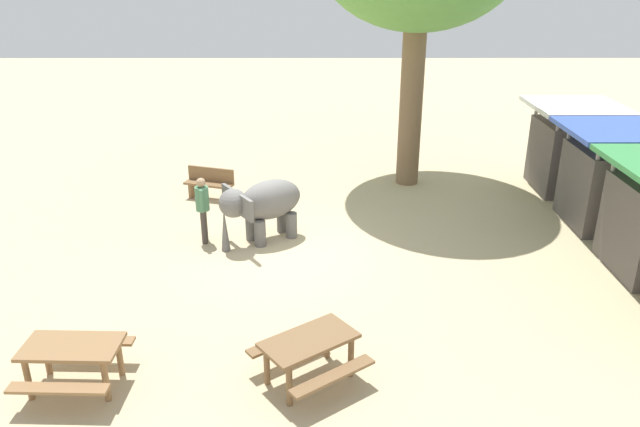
# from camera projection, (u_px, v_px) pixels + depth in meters

# --- Properties ---
(ground_plane) EXTENTS (60.00, 60.00, 0.00)m
(ground_plane) POSITION_uv_depth(u_px,v_px,m) (285.00, 251.00, 14.34)
(ground_plane) COLOR tan
(elephant) EXTENTS (1.88, 2.04, 1.48)m
(elephant) POSITION_uv_depth(u_px,v_px,m) (262.00, 204.00, 14.54)
(elephant) COLOR slate
(elephant) RESTS_ON ground_plane
(person_handler) EXTENTS (0.51, 0.32, 1.62)m
(person_handler) POSITION_uv_depth(u_px,v_px,m) (203.00, 205.00, 14.47)
(person_handler) COLOR #3F3833
(person_handler) RESTS_ON ground_plane
(wooden_bench) EXTENTS (0.81, 1.46, 0.88)m
(wooden_bench) POSITION_uv_depth(u_px,v_px,m) (210.00, 182.00, 17.34)
(wooden_bench) COLOR brown
(wooden_bench) RESTS_ON ground_plane
(picnic_table_near) EXTENTS (2.08, 2.09, 0.78)m
(picnic_table_near) POSITION_uv_depth(u_px,v_px,m) (309.00, 349.00, 9.76)
(picnic_table_near) COLOR brown
(picnic_table_near) RESTS_ON ground_plane
(picnic_table_far) EXTENTS (1.52, 1.54, 0.78)m
(picnic_table_far) POSITION_uv_depth(u_px,v_px,m) (73.00, 355.00, 9.60)
(picnic_table_far) COLOR olive
(picnic_table_far) RESTS_ON ground_plane
(market_stall_white) EXTENTS (2.50, 2.50, 2.52)m
(market_stall_white) POSITION_uv_depth(u_px,v_px,m) (570.00, 152.00, 17.80)
(market_stall_white) COLOR #59514C
(market_stall_white) RESTS_ON ground_plane
(market_stall_blue) EXTENTS (2.50, 2.50, 2.52)m
(market_stall_blue) POSITION_uv_depth(u_px,v_px,m) (609.00, 182.00, 15.40)
(market_stall_blue) COLOR #59514C
(market_stall_blue) RESTS_ON ground_plane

